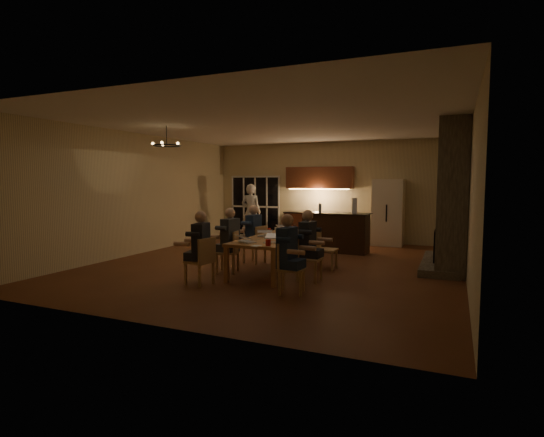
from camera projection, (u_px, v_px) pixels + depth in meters
The scene contains 45 objects.
floor at pixel (277, 265), 9.84m from camera, with size 9.00×9.00×0.00m, color brown.
back_wall at pixel (331, 192), 13.84m from camera, with size 8.00×0.04×3.20m, color beige.
left_wall at pixel (138, 194), 11.29m from camera, with size 0.04×9.00×3.20m, color beige.
right_wall at pixel (471, 199), 8.11m from camera, with size 0.04×9.00×3.20m, color beige.
ceiling at pixel (277, 124), 9.56m from camera, with size 8.00×9.00×0.04m, color white.
french_doors at pixel (255, 207), 14.91m from camera, with size 1.86×0.08×2.10m, color black.
fireplace at pixel (453, 197), 9.34m from camera, with size 0.58×2.50×3.20m, color #675F51.
kitchenette at pixel (319, 204), 13.70m from camera, with size 2.24×0.68×2.40m, color brown, non-canonical shape.
refrigerator at pixel (388, 212), 12.80m from camera, with size 0.90×0.68×2.00m, color beige.
dining_table at pixel (277, 254), 9.10m from camera, with size 1.10×2.77×0.75m, color tan.
bar_island at pixel (336, 232), 11.61m from camera, with size 1.85×0.68×1.08m, color black.
chair_left_near at pixel (199, 261), 7.94m from camera, with size 0.44×0.44×0.89m, color tan, non-canonical shape.
chair_left_mid at pixel (227, 252), 8.98m from camera, with size 0.44×0.44×0.89m, color tan, non-canonical shape.
chair_left_far at pixel (254, 244), 10.03m from camera, with size 0.44×0.44×0.89m, color tan, non-canonical shape.
chair_right_near at pixel (292, 268), 7.29m from camera, with size 0.44×0.44×0.89m, color tan, non-canonical shape.
chair_right_mid at pixel (309, 258), 8.21m from camera, with size 0.44×0.44×0.89m, color tan, non-canonical shape.
chair_right_far at pixel (326, 249), 9.34m from camera, with size 0.44×0.44×0.89m, color tan, non-canonical shape.
person_left_near at pixel (201, 247), 7.99m from camera, with size 0.60×0.60×1.38m, color #262931, non-canonical shape.
person_right_near at pixel (287, 254), 7.27m from camera, with size 0.60×0.60×1.38m, color navy, non-canonical shape.
person_left_mid at pixel (230, 240), 8.95m from camera, with size 0.60×0.60×1.38m, color #373B41, non-canonical shape.
person_right_mid at pixel (308, 245), 8.33m from camera, with size 0.60×0.60×1.38m, color #262931, non-canonical shape.
person_left_far at pixel (254, 234), 9.98m from camera, with size 0.60×0.60×1.38m, color navy, non-canonical shape.
standing_person at pixel (251, 212), 13.95m from camera, with size 0.68×0.44×1.85m, color silver.
chandelier at pixel (167, 146), 9.68m from camera, with size 0.64×0.64×0.03m, color black.
laptop_a at pixel (247, 237), 8.22m from camera, with size 0.32×0.28×0.23m, color silver, non-canonical shape.
laptop_b at pixel (273, 237), 8.17m from camera, with size 0.32×0.28×0.23m, color silver, non-canonical shape.
laptop_c at pixel (265, 231), 9.17m from camera, with size 0.32×0.28×0.23m, color silver, non-canonical shape.
laptop_d at pixel (288, 232), 8.98m from camera, with size 0.32×0.28×0.23m, color silver, non-canonical shape.
laptop_e at pixel (284, 226), 10.18m from camera, with size 0.32×0.28×0.23m, color silver, non-canonical shape.
laptop_f at pixel (306, 228), 9.83m from camera, with size 0.32×0.28×0.23m, color silver, non-canonical shape.
mug_front at pixel (266, 236), 8.73m from camera, with size 0.08×0.08×0.10m, color white.
mug_mid at pixel (293, 232), 9.53m from camera, with size 0.08×0.08×0.10m, color white.
mug_back at pixel (276, 230), 10.00m from camera, with size 0.09×0.09×0.10m, color white.
redcup_near at pixel (268, 243), 7.79m from camera, with size 0.10×0.10×0.12m, color #B4150C.
redcup_mid at pixel (269, 231), 9.64m from camera, with size 0.08×0.08×0.12m, color #B4150C.
redcup_far at pixel (303, 228), 10.29m from camera, with size 0.10×0.10×0.12m, color #B4150C.
can_silver at pixel (268, 238), 8.45m from camera, with size 0.07×0.07×0.12m, color #B2B2B7.
can_cola at pixel (295, 227), 10.37m from camera, with size 0.07×0.07×0.12m, color #3F0F0C.
can_right at pixel (300, 233), 9.17m from camera, with size 0.06×0.06×0.12m, color #B2B2B7.
plate_near at pixel (284, 241), 8.39m from camera, with size 0.27×0.27×0.02m, color white.
plate_left at pixel (243, 241), 8.33m from camera, with size 0.24×0.24×0.02m, color white.
plate_far at pixel (304, 233), 9.58m from camera, with size 0.25×0.25×0.02m, color white.
notepad at pixel (256, 246), 7.74m from camera, with size 0.14×0.19×0.01m, color white.
bar_bottle at pixel (320, 208), 11.79m from camera, with size 0.08×0.08×0.24m, color #99999E.
bar_blender at pixel (354, 206), 11.35m from camera, with size 0.13×0.13×0.41m, color silver.
Camera 1 is at (3.75, -8.96, 1.93)m, focal length 28.00 mm.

